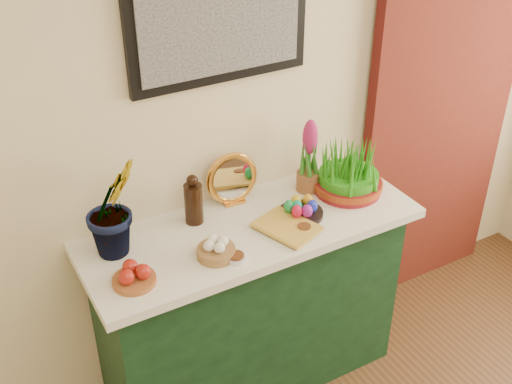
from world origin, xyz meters
TOP-DOWN VIEW (x-y plane):
  - sideboard at (0.06, 2.00)m, footprint 1.30×0.45m
  - tablecloth at (0.06, 2.00)m, footprint 1.40×0.55m
  - hyacinth_green at (-0.47, 2.10)m, footprint 0.31×0.28m
  - apple_bowl at (-0.48, 1.89)m, footprint 0.17×0.17m
  - garlic_basket at (-0.16, 1.88)m, footprint 0.16×0.16m
  - vinegar_cruet at (-0.13, 2.13)m, footprint 0.08×0.08m
  - mirror at (0.07, 2.19)m, footprint 0.23×0.07m
  - book at (0.08, 1.86)m, footprint 0.23×0.28m
  - spice_dish_left at (-0.10, 1.82)m, footprint 0.07×0.07m
  - spice_dish_right at (0.22, 1.85)m, footprint 0.07×0.07m
  - egg_plate at (0.27, 1.95)m, footprint 0.20×0.20m
  - hyacinth_pink at (0.41, 2.11)m, footprint 0.10×0.10m
  - wheatgrass_sabzeh at (0.55, 2.01)m, footprint 0.30×0.30m

SIDE VIEW (x-z plane):
  - sideboard at x=0.06m, z-range 0.00..0.85m
  - tablecloth at x=0.06m, z-range 0.85..0.89m
  - spice_dish_right at x=0.22m, z-range 0.89..0.92m
  - spice_dish_left at x=-0.10m, z-range 0.89..0.92m
  - book at x=0.08m, z-range 0.89..0.92m
  - egg_plate at x=0.27m, z-range 0.88..0.96m
  - apple_bowl at x=-0.48m, z-range 0.88..0.96m
  - garlic_basket at x=-0.16m, z-range 0.88..0.97m
  - vinegar_cruet at x=-0.13m, z-range 0.88..1.10m
  - wheatgrass_sabzeh at x=0.55m, z-range 0.87..1.12m
  - mirror at x=0.07m, z-range 0.89..1.12m
  - hyacinth_pink at x=0.41m, z-range 0.87..1.21m
  - hyacinth_green at x=-0.47m, z-range 0.89..1.41m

